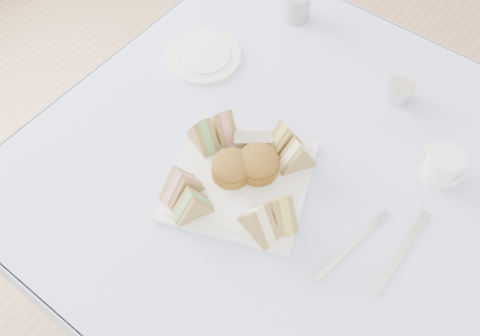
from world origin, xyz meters
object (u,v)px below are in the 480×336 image
Objects in this scene: table at (278,242)px; serving_plate at (240,180)px; water_glass at (297,2)px; creamer_jug at (443,166)px.

serving_plate is at bearing -116.25° from table.
serving_plate is 2.79× the size of water_glass.
water_glass is at bearing 170.86° from creamer_jug.
water_glass is 0.54m from creamer_jug.
water_glass reaches higher than table.
table is at bearing -133.99° from creamer_jug.
serving_plate is 0.52m from water_glass.
serving_plate is 0.41m from creamer_jug.
serving_plate is (-0.05, -0.10, 0.38)m from table.
serving_plate reaches higher than table.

